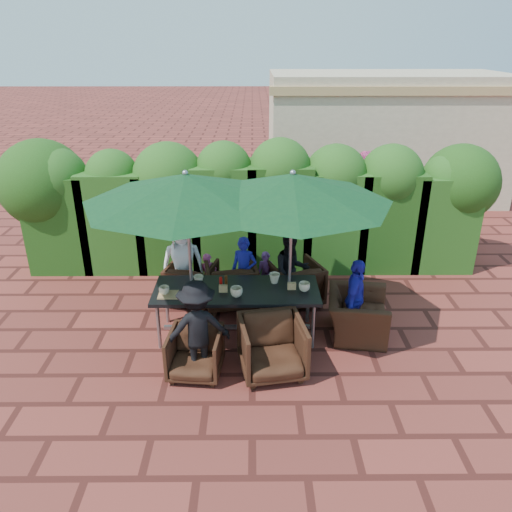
{
  "coord_description": "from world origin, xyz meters",
  "views": [
    {
      "loc": [
        0.01,
        -6.44,
        4.04
      ],
      "look_at": [
        0.06,
        0.4,
        1.03
      ],
      "focal_mm": 35.0,
      "sensor_mm": 36.0,
      "label": 1
    }
  ],
  "objects_px": {
    "chair_far_right": "(296,281)",
    "chair_end_right": "(358,308)",
    "umbrella_left": "(186,188)",
    "chair_far_mid": "(231,281)",
    "dining_table": "(236,294)",
    "chair_far_left": "(192,281)",
    "chair_near_left": "(195,351)",
    "chair_near_right": "(272,345)",
    "umbrella_right": "(292,188)"
  },
  "relations": [
    {
      "from": "umbrella_right",
      "to": "chair_near_left",
      "type": "distance_m",
      "value": 2.47
    },
    {
      "from": "chair_far_mid",
      "to": "chair_near_left",
      "type": "relative_size",
      "value": 1.21
    },
    {
      "from": "umbrella_right",
      "to": "chair_near_right",
      "type": "bearing_deg",
      "value": -105.95
    },
    {
      "from": "chair_far_mid",
      "to": "chair_far_right",
      "type": "distance_m",
      "value": 1.05
    },
    {
      "from": "dining_table",
      "to": "chair_far_right",
      "type": "relative_size",
      "value": 3.03
    },
    {
      "from": "umbrella_right",
      "to": "chair_far_right",
      "type": "distance_m",
      "value": 2.04
    },
    {
      "from": "chair_end_right",
      "to": "chair_far_left",
      "type": "bearing_deg",
      "value": 77.33
    },
    {
      "from": "umbrella_left",
      "to": "dining_table",
      "type": "bearing_deg",
      "value": -4.95
    },
    {
      "from": "umbrella_left",
      "to": "chair_far_mid",
      "type": "xyz_separation_m",
      "value": [
        0.52,
        0.85,
        -1.8
      ]
    },
    {
      "from": "umbrella_right",
      "to": "umbrella_left",
      "type": "bearing_deg",
      "value": 179.91
    },
    {
      "from": "chair_far_left",
      "to": "chair_far_right",
      "type": "bearing_deg",
      "value": -167.83
    },
    {
      "from": "chair_far_left",
      "to": "umbrella_right",
      "type": "bearing_deg",
      "value": 161.95
    },
    {
      "from": "chair_far_left",
      "to": "chair_far_mid",
      "type": "distance_m",
      "value": 0.66
    },
    {
      "from": "umbrella_right",
      "to": "chair_far_left",
      "type": "bearing_deg",
      "value": 147.85
    },
    {
      "from": "chair_far_right",
      "to": "chair_near_left",
      "type": "bearing_deg",
      "value": 31.32
    },
    {
      "from": "dining_table",
      "to": "chair_far_mid",
      "type": "relative_size",
      "value": 2.83
    },
    {
      "from": "chair_far_left",
      "to": "chair_near_right",
      "type": "xyz_separation_m",
      "value": [
        1.25,
        -1.92,
        0.04
      ]
    },
    {
      "from": "umbrella_right",
      "to": "chair_near_right",
      "type": "height_order",
      "value": "umbrella_right"
    },
    {
      "from": "umbrella_left",
      "to": "chair_far_left",
      "type": "bearing_deg",
      "value": 97.47
    },
    {
      "from": "chair_far_left",
      "to": "chair_far_mid",
      "type": "bearing_deg",
      "value": -174.94
    },
    {
      "from": "umbrella_left",
      "to": "chair_near_right",
      "type": "xyz_separation_m",
      "value": [
        1.12,
        -0.96,
        -1.8
      ]
    },
    {
      "from": "chair_far_left",
      "to": "chair_far_right",
      "type": "height_order",
      "value": "chair_far_right"
    },
    {
      "from": "chair_far_mid",
      "to": "chair_near_right",
      "type": "distance_m",
      "value": 1.91
    },
    {
      "from": "chair_far_mid",
      "to": "chair_far_right",
      "type": "bearing_deg",
      "value": 174.47
    },
    {
      "from": "chair_far_left",
      "to": "chair_far_mid",
      "type": "xyz_separation_m",
      "value": [
        0.65,
        -0.1,
        0.04
      ]
    },
    {
      "from": "chair_far_left",
      "to": "chair_near_left",
      "type": "relative_size",
      "value": 1.1
    },
    {
      "from": "chair_near_left",
      "to": "umbrella_right",
      "type": "bearing_deg",
      "value": 43.85
    },
    {
      "from": "chair_far_mid",
      "to": "chair_far_right",
      "type": "relative_size",
      "value": 1.07
    },
    {
      "from": "umbrella_left",
      "to": "chair_near_left",
      "type": "bearing_deg",
      "value": -82.44
    },
    {
      "from": "umbrella_left",
      "to": "chair_far_mid",
      "type": "height_order",
      "value": "umbrella_left"
    },
    {
      "from": "chair_far_left",
      "to": "chair_near_left",
      "type": "xyz_separation_m",
      "value": [
        0.26,
        -1.95,
        -0.04
      ]
    },
    {
      "from": "chair_far_right",
      "to": "chair_end_right",
      "type": "xyz_separation_m",
      "value": [
        0.82,
        -0.95,
        0.04
      ]
    },
    {
      "from": "dining_table",
      "to": "chair_far_right",
      "type": "distance_m",
      "value": 1.37
    },
    {
      "from": "chair_far_left",
      "to": "chair_near_right",
      "type": "height_order",
      "value": "chair_near_right"
    },
    {
      "from": "umbrella_left",
      "to": "chair_far_right",
      "type": "distance_m",
      "value": 2.57
    },
    {
      "from": "chair_end_right",
      "to": "umbrella_right",
      "type": "bearing_deg",
      "value": 96.39
    },
    {
      "from": "chair_far_mid",
      "to": "chair_near_right",
      "type": "relative_size",
      "value": 1.01
    },
    {
      "from": "chair_far_right",
      "to": "chair_end_right",
      "type": "height_order",
      "value": "chair_end_right"
    },
    {
      "from": "chair_near_right",
      "to": "umbrella_left",
      "type": "bearing_deg",
      "value": 129.57
    },
    {
      "from": "umbrella_left",
      "to": "chair_far_left",
      "type": "relative_size",
      "value": 3.67
    },
    {
      "from": "chair_far_left",
      "to": "dining_table",
      "type": "bearing_deg",
      "value": 141.22
    },
    {
      "from": "chair_near_left",
      "to": "chair_far_right",
      "type": "bearing_deg",
      "value": 58.43
    },
    {
      "from": "chair_far_right",
      "to": "chair_near_left",
      "type": "distance_m",
      "value": 2.38
    },
    {
      "from": "chair_near_right",
      "to": "chair_end_right",
      "type": "height_order",
      "value": "chair_end_right"
    },
    {
      "from": "umbrella_right",
      "to": "chair_far_left",
      "type": "relative_size",
      "value": 3.58
    },
    {
      "from": "dining_table",
      "to": "chair_end_right",
      "type": "relative_size",
      "value": 2.42
    },
    {
      "from": "chair_far_right",
      "to": "chair_far_mid",
      "type": "bearing_deg",
      "value": -18.88
    },
    {
      "from": "chair_near_right",
      "to": "umbrella_right",
      "type": "bearing_deg",
      "value": 64.13
    },
    {
      "from": "dining_table",
      "to": "umbrella_right",
      "type": "height_order",
      "value": "umbrella_right"
    },
    {
      "from": "umbrella_right",
      "to": "chair_far_right",
      "type": "xyz_separation_m",
      "value": [
        0.18,
        0.9,
        -1.83
      ]
    }
  ]
}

